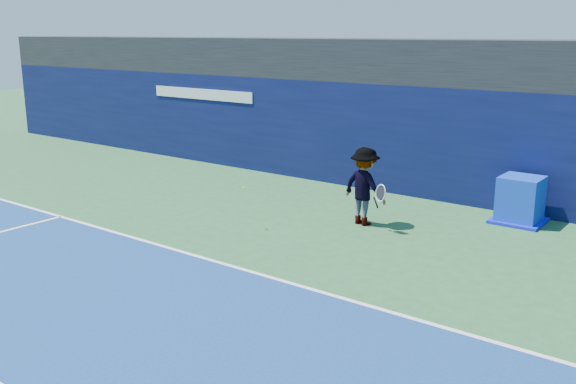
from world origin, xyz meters
name	(u,v)px	position (x,y,z in m)	size (l,w,h in m)	color
ground	(79,310)	(0.00, 0.00, 0.00)	(80.00, 80.00, 0.00)	#295D32
baseline	(208,259)	(0.00, 3.00, 0.01)	(24.00, 0.10, 0.01)	white
stadium_band	(412,60)	(0.00, 11.50, 3.60)	(36.00, 3.00, 1.20)	black
back_wall_assembly	(392,137)	(0.00, 10.50, 1.50)	(36.00, 1.03, 3.00)	#0A103A
equipment_cart	(520,202)	(4.06, 9.35, 0.50)	(1.16, 1.16, 1.11)	#0D34C2
tennis_player	(365,186)	(1.20, 6.99, 0.91)	(1.40, 0.88, 1.82)	silver
tennis_ball	(244,188)	(-0.82, 5.05, 0.95)	(0.06, 0.06, 0.06)	#BEE018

